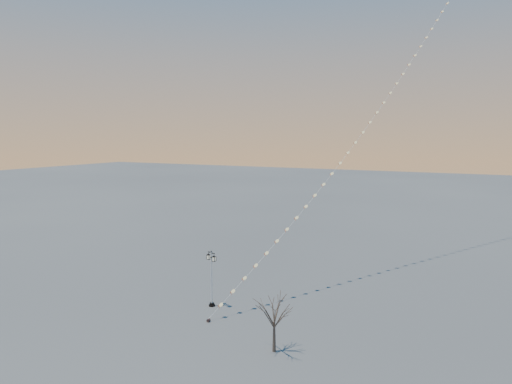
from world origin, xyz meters
The scene contains 4 objects.
ground centered at (0.00, 0.00, 0.00)m, with size 300.00×300.00×0.00m, color #4F5051.
street_lamp centered at (-1.30, 3.73, 2.47)m, with size 1.08×0.68×4.46m.
bare_tree centered at (6.25, -0.96, 2.42)m, with size 2.10×2.10×3.49m.
kite_train centered at (7.69, 21.93, 18.94)m, with size 15.70×42.44×38.03m.
Camera 1 is at (17.58, -25.58, 13.31)m, focal length 32.27 mm.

